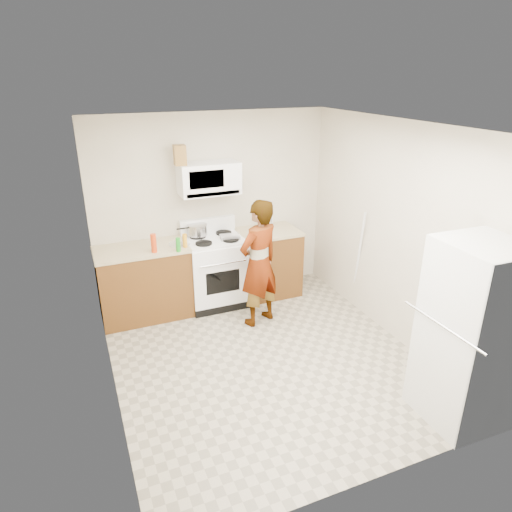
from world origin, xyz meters
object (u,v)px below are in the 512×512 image
microwave (209,178)px  kettle (266,221)px  saucepan (197,230)px  gas_range (215,270)px  fridge (473,335)px  person (259,263)px

microwave → kettle: size_ratio=4.52×
saucepan → kettle: bearing=-0.1°
gas_range → kettle: 0.98m
microwave → kettle: microwave is taller
gas_range → fridge: bearing=-64.6°
gas_range → kettle: (0.81, 0.16, 0.53)m
gas_range → fridge: size_ratio=0.66×
gas_range → microwave: size_ratio=1.49×
gas_range → fridge: fridge is taller
microwave → gas_range: bearing=-90.0°
microwave → fridge: bearing=-65.6°
fridge → kettle: bearing=102.1°
person → saucepan: (-0.52, 0.86, 0.22)m
fridge → kettle: fridge is taller
microwave → person: size_ratio=0.48×
fridge → kettle: (-0.59, 3.11, 0.17)m
kettle → gas_range: bearing=-162.7°
gas_range → microwave: microwave is taller
microwave → saucepan: bearing=169.8°
person → saucepan: size_ratio=6.37×
kettle → microwave: bearing=-171.6°
gas_range → person: size_ratio=0.71×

